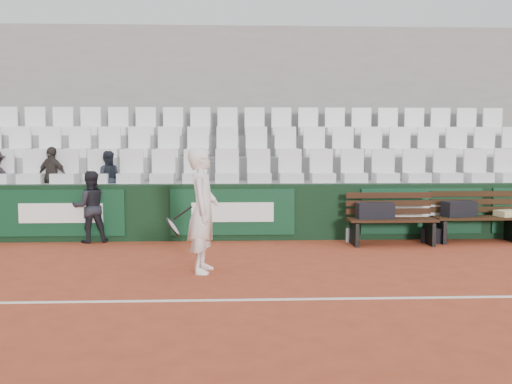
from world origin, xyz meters
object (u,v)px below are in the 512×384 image
object	(u,v)px
bench_left	(392,232)
sports_bag_ground	(434,235)
bench_right	(476,229)
sports_bag_left	(375,211)
spectator_c	(107,155)
sports_bag_right	(459,209)
water_bottle_far	(433,238)
tennis_player	(203,211)
ball_kid	(90,207)
water_bottle_near	(348,235)
spectator_b	(52,153)

from	to	relation	value
bench_left	sports_bag_ground	distance (m)	0.83
bench_right	sports_bag_ground	distance (m)	0.77
sports_bag_left	spectator_c	size ratio (longest dim) A/B	0.60
sports_bag_right	water_bottle_far	size ratio (longest dim) A/B	2.51
tennis_player	sports_bag_ground	bearing A→B (deg)	28.13
bench_right	sports_bag_ground	xyz separation A→B (m)	(-0.76, -0.02, -0.10)
bench_left	sports_bag_right	distance (m)	1.34
sports_bag_right	spectator_c	bearing A→B (deg)	171.81
bench_right	sports_bag_right	size ratio (longest dim) A/B	2.59
sports_bag_right	ball_kid	xyz separation A→B (m)	(-6.47, 0.20, 0.04)
sports_bag_ground	water_bottle_near	xyz separation A→B (m)	(-1.50, 0.10, -0.01)
ball_kid	spectator_c	size ratio (longest dim) A/B	1.20
bench_left	ball_kid	xyz separation A→B (m)	(-5.21, 0.46, 0.40)
water_bottle_far	spectator_b	world-z (taller)	spectator_b
bench_left	tennis_player	xyz separation A→B (m)	(-3.13, -1.92, 0.61)
sports_bag_ground	tennis_player	size ratio (longest dim) A/B	0.25
sports_bag_left	sports_bag_right	size ratio (longest dim) A/B	1.08
bench_left	water_bottle_far	xyz separation A→B (m)	(0.71, -0.06, -0.11)
bench_left	sports_bag_ground	size ratio (longest dim) A/B	3.52
ball_kid	spectator_c	bearing A→B (deg)	-119.13
sports_bag_ground	sports_bag_right	bearing A→B (deg)	8.12
sports_bag_right	tennis_player	distance (m)	4.91
bench_left	water_bottle_near	xyz separation A→B (m)	(-0.70, 0.28, -0.10)
sports_bag_left	spectator_b	distance (m)	5.96
spectator_b	bench_right	bearing A→B (deg)	-163.09
water_bottle_near	spectator_b	world-z (taller)	spectator_b
sports_bag_left	spectator_c	xyz separation A→B (m)	(-4.77, 1.11, 0.94)
sports_bag_ground	water_bottle_near	bearing A→B (deg)	176.35
sports_bag_left	bench_left	bearing A→B (deg)	-9.82
bench_left	spectator_c	bearing A→B (deg)	167.05
sports_bag_ground	water_bottle_near	world-z (taller)	sports_bag_ground
water_bottle_near	ball_kid	size ratio (longest dim) A/B	0.20
bench_left	bench_right	distance (m)	1.58
water_bottle_near	spectator_b	distance (m)	5.63
water_bottle_near	spectator_b	bearing A→B (deg)	170.70
water_bottle_near	tennis_player	world-z (taller)	tennis_player
bench_right	spectator_b	distance (m)	7.80
sports_bag_left	water_bottle_far	bearing A→B (deg)	-6.38
sports_bag_ground	spectator_b	distance (m)	7.08
tennis_player	bench_right	bearing A→B (deg)	24.31
ball_kid	sports_bag_left	bearing A→B (deg)	158.69
bench_right	ball_kid	world-z (taller)	ball_kid
spectator_c	tennis_player	bearing A→B (deg)	115.66
sports_bag_ground	spectator_b	xyz separation A→B (m)	(-6.87, 0.97, 1.43)
sports_bag_left	tennis_player	bearing A→B (deg)	-145.36
sports_bag_right	water_bottle_near	world-z (taller)	sports_bag_right
ball_kid	tennis_player	bearing A→B (deg)	114.61
bench_right	sports_bag_ground	size ratio (longest dim) A/B	3.52
tennis_player	ball_kid	world-z (taller)	tennis_player
spectator_c	spectator_b	bearing A→B (deg)	-6.29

